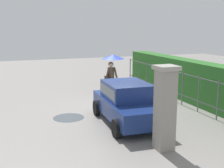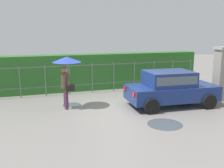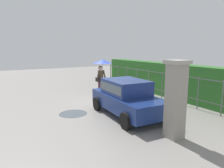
% 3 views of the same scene
% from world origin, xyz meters
% --- Properties ---
extents(ground_plane, '(40.00, 40.00, 0.00)m').
position_xyz_m(ground_plane, '(0.00, 0.00, 0.00)').
color(ground_plane, gray).
extents(car, '(3.81, 2.01, 1.48)m').
position_xyz_m(car, '(1.98, -0.26, 0.80)').
color(car, navy).
rests_on(car, ground).
extents(pedestrian, '(1.14, 1.14, 2.10)m').
position_xyz_m(pedestrian, '(-2.17, 0.70, 1.64)').
color(pedestrian, '#47283D').
rests_on(pedestrian, ground).
extents(gate_pillar, '(0.60, 0.60, 2.42)m').
position_xyz_m(gate_pillar, '(4.54, -0.21, 1.24)').
color(gate_pillar, gray).
rests_on(gate_pillar, ground).
extents(fence_section, '(10.44, 0.05, 1.50)m').
position_xyz_m(fence_section, '(0.00, 3.02, 0.82)').
color(fence_section, '#59605B').
rests_on(fence_section, ground).
extents(hedge_row, '(11.39, 0.90, 1.90)m').
position_xyz_m(hedge_row, '(0.00, 3.85, 0.95)').
color(hedge_row, '#2D6B28').
rests_on(hedge_row, ground).
extents(puddle_near, '(1.19, 1.19, 0.00)m').
position_xyz_m(puddle_near, '(0.69, -2.16, 0.00)').
color(puddle_near, '#4C545B').
rests_on(puddle_near, ground).
extents(puddle_far, '(0.78, 0.78, 0.00)m').
position_xyz_m(puddle_far, '(-1.94, 1.09, 0.00)').
color(puddle_far, '#4C545B').
rests_on(puddle_far, ground).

